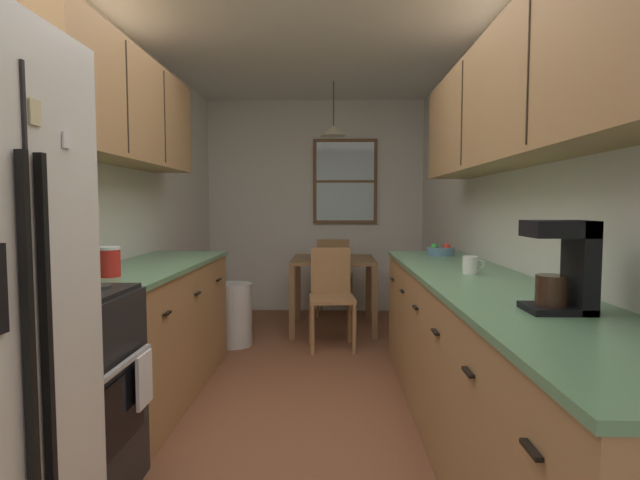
{
  "coord_description": "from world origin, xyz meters",
  "views": [
    {
      "loc": [
        0.21,
        -2.46,
        1.28
      ],
      "look_at": [
        0.12,
        1.14,
        1.04
      ],
      "focal_mm": 27.96,
      "sensor_mm": 36.0,
      "label": 1
    }
  ],
  "objects_px": {
    "fruit_bowl": "(441,250)",
    "coffee_maker": "(566,264)",
    "stove_range": "(48,398)",
    "dining_chair_near": "(331,292)",
    "storage_canister": "(109,262)",
    "dining_table": "(333,269)",
    "mug_by_coffeemaker": "(471,265)",
    "dining_chair_far": "(334,273)",
    "microwave_over_range": "(9,102)",
    "trash_bin": "(234,314)"
  },
  "relations": [
    {
      "from": "coffee_maker",
      "to": "mug_by_coffeemaker",
      "type": "relative_size",
      "value": 2.72
    },
    {
      "from": "trash_bin",
      "to": "fruit_bowl",
      "type": "height_order",
      "value": "fruit_bowl"
    },
    {
      "from": "microwave_over_range",
      "to": "dining_table",
      "type": "relative_size",
      "value": 0.66
    },
    {
      "from": "stove_range",
      "to": "storage_canister",
      "type": "bearing_deg",
      "value": 90.51
    },
    {
      "from": "microwave_over_range",
      "to": "storage_canister",
      "type": "xyz_separation_m",
      "value": [
        0.11,
        0.62,
        -0.73
      ]
    },
    {
      "from": "fruit_bowl",
      "to": "microwave_over_range",
      "type": "bearing_deg",
      "value": -139.25
    },
    {
      "from": "dining_chair_near",
      "to": "stove_range",
      "type": "bearing_deg",
      "value": -115.89
    },
    {
      "from": "dining_chair_near",
      "to": "dining_chair_far",
      "type": "bearing_deg",
      "value": 88.72
    },
    {
      "from": "trash_bin",
      "to": "storage_canister",
      "type": "bearing_deg",
      "value": -99.21
    },
    {
      "from": "mug_by_coffeemaker",
      "to": "coffee_maker",
      "type": "bearing_deg",
      "value": -86.59
    },
    {
      "from": "storage_canister",
      "to": "coffee_maker",
      "type": "height_order",
      "value": "coffee_maker"
    },
    {
      "from": "stove_range",
      "to": "dining_chair_far",
      "type": "xyz_separation_m",
      "value": [
        1.22,
        3.77,
        0.03
      ]
    },
    {
      "from": "trash_bin",
      "to": "storage_canister",
      "type": "relative_size",
      "value": 3.51
    },
    {
      "from": "dining_table",
      "to": "dining_chair_far",
      "type": "xyz_separation_m",
      "value": [
        0.01,
        0.65,
        -0.13
      ]
    },
    {
      "from": "microwave_over_range",
      "to": "coffee_maker",
      "type": "xyz_separation_m",
      "value": [
        2.16,
        -0.22,
        -0.64
      ]
    },
    {
      "from": "dining_chair_near",
      "to": "dining_table",
      "type": "bearing_deg",
      "value": 88.49
    },
    {
      "from": "dining_chair_near",
      "to": "storage_canister",
      "type": "xyz_separation_m",
      "value": [
        -1.2,
        -1.84,
        0.48
      ]
    },
    {
      "from": "dining_chair_near",
      "to": "storage_canister",
      "type": "height_order",
      "value": "storage_canister"
    },
    {
      "from": "coffee_maker",
      "to": "microwave_over_range",
      "type": "bearing_deg",
      "value": 174.09
    },
    {
      "from": "microwave_over_range",
      "to": "dining_table",
      "type": "xyz_separation_m",
      "value": [
        1.33,
        3.12,
        -1.08
      ]
    },
    {
      "from": "dining_table",
      "to": "dining_chair_near",
      "type": "xyz_separation_m",
      "value": [
        -0.02,
        -0.65,
        -0.13
      ]
    },
    {
      "from": "dining_table",
      "to": "storage_canister",
      "type": "xyz_separation_m",
      "value": [
        -1.22,
        -2.49,
        0.36
      ]
    },
    {
      "from": "stove_range",
      "to": "fruit_bowl",
      "type": "bearing_deg",
      "value": 42.29
    },
    {
      "from": "fruit_bowl",
      "to": "coffee_maker",
      "type": "bearing_deg",
      "value": -90.01
    },
    {
      "from": "storage_canister",
      "to": "dining_chair_near",
      "type": "bearing_deg",
      "value": 56.87
    },
    {
      "from": "dining_table",
      "to": "trash_bin",
      "type": "distance_m",
      "value": 1.17
    },
    {
      "from": "microwave_over_range",
      "to": "dining_table",
      "type": "height_order",
      "value": "microwave_over_range"
    },
    {
      "from": "coffee_maker",
      "to": "dining_chair_far",
      "type": "bearing_deg",
      "value": 101.67
    },
    {
      "from": "coffee_maker",
      "to": "fruit_bowl",
      "type": "bearing_deg",
      "value": 89.99
    },
    {
      "from": "stove_range",
      "to": "trash_bin",
      "type": "distance_m",
      "value": 2.5
    },
    {
      "from": "trash_bin",
      "to": "mug_by_coffeemaker",
      "type": "relative_size",
      "value": 4.73
    },
    {
      "from": "stove_range",
      "to": "dining_chair_far",
      "type": "height_order",
      "value": "stove_range"
    },
    {
      "from": "trash_bin",
      "to": "fruit_bowl",
      "type": "relative_size",
      "value": 2.7
    },
    {
      "from": "dining_table",
      "to": "dining_chair_far",
      "type": "relative_size",
      "value": 0.99
    },
    {
      "from": "microwave_over_range",
      "to": "dining_chair_near",
      "type": "distance_m",
      "value": 3.04
    },
    {
      "from": "stove_range",
      "to": "mug_by_coffeemaker",
      "type": "height_order",
      "value": "stove_range"
    },
    {
      "from": "microwave_over_range",
      "to": "dining_chair_far",
      "type": "xyz_separation_m",
      "value": [
        1.34,
        3.77,
        -1.21
      ]
    },
    {
      "from": "coffee_maker",
      "to": "dining_chair_near",
      "type": "bearing_deg",
      "value": 107.62
    },
    {
      "from": "microwave_over_range",
      "to": "dining_chair_far",
      "type": "bearing_deg",
      "value": 70.45
    },
    {
      "from": "trash_bin",
      "to": "storage_canister",
      "type": "distance_m",
      "value": 2.0
    },
    {
      "from": "dining_chair_far",
      "to": "mug_by_coffeemaker",
      "type": "bearing_deg",
      "value": -75.59
    },
    {
      "from": "microwave_over_range",
      "to": "dining_chair_near",
      "type": "bearing_deg",
      "value": 62.02
    },
    {
      "from": "mug_by_coffeemaker",
      "to": "fruit_bowl",
      "type": "bearing_deg",
      "value": 86.72
    },
    {
      "from": "microwave_over_range",
      "to": "fruit_bowl",
      "type": "relative_size",
      "value": 2.75
    },
    {
      "from": "stove_range",
      "to": "coffee_maker",
      "type": "distance_m",
      "value": 2.15
    },
    {
      "from": "dining_table",
      "to": "mug_by_coffeemaker",
      "type": "distance_m",
      "value": 2.47
    },
    {
      "from": "storage_canister",
      "to": "coffee_maker",
      "type": "xyz_separation_m",
      "value": [
        2.05,
        -0.85,
        0.09
      ]
    },
    {
      "from": "stove_range",
      "to": "coffee_maker",
      "type": "xyz_separation_m",
      "value": [
        2.05,
        -0.22,
        0.6
      ]
    },
    {
      "from": "stove_range",
      "to": "dining_chair_near",
      "type": "bearing_deg",
      "value": 64.11
    },
    {
      "from": "dining_table",
      "to": "mug_by_coffeemaker",
      "type": "bearing_deg",
      "value": -71.52
    }
  ]
}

